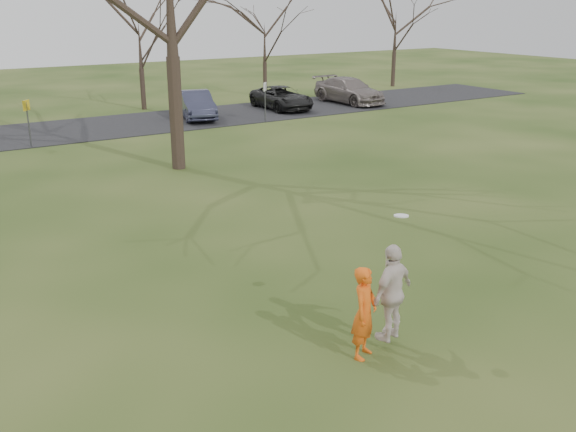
# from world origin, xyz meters

# --- Properties ---
(ground) EXTENTS (120.00, 120.00, 0.00)m
(ground) POSITION_xyz_m (0.00, 0.00, 0.00)
(ground) COLOR #1E380F
(ground) RESTS_ON ground
(parking_strip) EXTENTS (62.00, 6.50, 0.04)m
(parking_strip) POSITION_xyz_m (0.00, 25.00, 0.02)
(parking_strip) COLOR black
(parking_strip) RESTS_ON ground
(player_defender) EXTENTS (0.75, 0.68, 1.73)m
(player_defender) POSITION_xyz_m (-0.74, 0.31, 0.86)
(player_defender) COLOR #EF5A13
(player_defender) RESTS_ON ground
(car_5) EXTENTS (2.62, 4.73, 1.48)m
(car_5) POSITION_xyz_m (7.22, 24.74, 0.78)
(car_5) COLOR #303248
(car_5) RESTS_ON parking_strip
(car_6) EXTENTS (2.36, 4.82, 1.32)m
(car_6) POSITION_xyz_m (12.90, 25.00, 0.70)
(car_6) COLOR black
(car_6) RESTS_ON parking_strip
(car_7) EXTENTS (2.42, 5.43, 1.55)m
(car_7) POSITION_xyz_m (17.80, 24.82, 0.81)
(car_7) COLOR gray
(car_7) RESTS_ON parking_strip
(catching_play) EXTENTS (1.17, 0.73, 2.32)m
(catching_play) POSITION_xyz_m (-0.10, 0.32, 1.09)
(catching_play) COLOR silver
(catching_play) RESTS_ON ground
(sign_yellow) EXTENTS (0.35, 0.35, 2.08)m
(sign_yellow) POSITION_xyz_m (-2.00, 22.00, 1.45)
(sign_yellow) COLOR #47474C
(sign_yellow) RESTS_ON ground
(sign_white) EXTENTS (0.35, 0.35, 2.08)m
(sign_white) POSITION_xyz_m (10.00, 22.00, 1.45)
(sign_white) COLOR #47474C
(sign_white) RESTS_ON ground
(small_tree_row) EXTENTS (55.00, 5.90, 8.50)m
(small_tree_row) POSITION_xyz_m (4.38, 30.06, 3.89)
(small_tree_row) COLOR #352821
(small_tree_row) RESTS_ON ground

